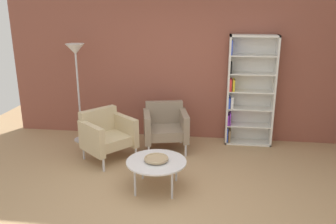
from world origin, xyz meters
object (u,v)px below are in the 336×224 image
armchair_spare_guest (165,126)px  decorative_bowl (156,158)px  floor_lamp_torchiere (76,61)px  bookshelf_tall (248,92)px  armchair_near_window (107,134)px  coffee_table_low (156,163)px

armchair_spare_guest → decorative_bowl: bearing=-100.0°
decorative_bowl → armchair_spare_guest: bearing=93.2°
armchair_spare_guest → floor_lamp_torchiere: bearing=160.2°
bookshelf_tall → armchair_spare_guest: 1.55m
floor_lamp_torchiere → armchair_spare_guest: bearing=-6.6°
armchair_near_window → floor_lamp_torchiere: 1.43m
decorative_bowl → floor_lamp_torchiere: floor_lamp_torchiere is taller
armchair_near_window → floor_lamp_torchiere: bearing=85.0°
bookshelf_tall → armchair_near_window: (-2.24, -1.00, -0.52)m
bookshelf_tall → floor_lamp_torchiere: size_ratio=1.09×
armchair_spare_guest → bookshelf_tall: bearing=6.2°
bookshelf_tall → coffee_table_low: bookshelf_tall is taller
decorative_bowl → armchair_spare_guest: (-0.08, 1.36, -0.02)m
decorative_bowl → armchair_spare_guest: armchair_spare_guest is taller
armchair_spare_guest → floor_lamp_torchiere: floor_lamp_torchiere is taller
decorative_bowl → armchair_spare_guest: size_ratio=0.38×
bookshelf_tall → decorative_bowl: bearing=-125.1°
coffee_table_low → armchair_near_window: (-0.94, 0.85, 0.04)m
coffee_table_low → floor_lamp_torchiere: 2.50m
coffee_table_low → armchair_spare_guest: armchair_spare_guest is taller
armchair_near_window → decorative_bowl: bearing=-92.0°
armchair_spare_guest → floor_lamp_torchiere: (-1.57, 0.18, 1.03)m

